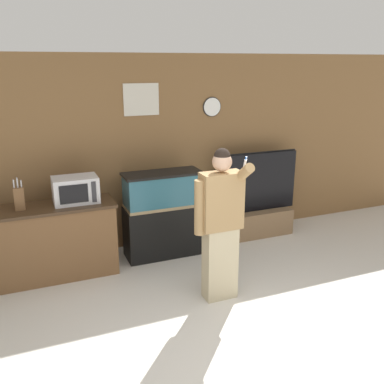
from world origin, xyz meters
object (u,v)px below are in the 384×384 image
Objects in this scene: microwave at (76,190)px; aquarium_on_stand at (163,214)px; tv_on_stand at (258,211)px; knife_block at (19,198)px; person_standing at (220,223)px; counter_island at (52,241)px.

microwave is 0.45× the size of aquarium_on_stand.
microwave is at bearing -175.75° from tv_on_stand.
knife_block is 3.32m from tv_on_stand.
tv_on_stand is at bearing 4.21° from knife_block.
tv_on_stand is at bearing 4.25° from microwave.
person_standing is (1.93, -1.17, -0.16)m from knife_block.
microwave is 0.31× the size of person_standing.
tv_on_stand is (3.24, 0.24, -0.67)m from knife_block.
counter_island is 0.66m from knife_block.
counter_island is 0.91× the size of person_standing.
person_standing is (0.21, -1.27, 0.30)m from aquarium_on_stand.
tv_on_stand is (2.94, 0.22, -0.08)m from counter_island.
microwave is at bearing -177.12° from aquarium_on_stand.
counter_island is 1.20× the size of tv_on_stand.
aquarium_on_stand is (1.72, 0.10, -0.46)m from knife_block.
aquarium_on_stand is at bearing 3.30° from knife_block.
counter_island is 1.33× the size of aquarium_on_stand.
counter_island is at bearing 143.81° from person_standing.
counter_island is 4.14× the size of knife_block.
counter_island is 2.06m from person_standing.
tv_on_stand is at bearing 4.28° from counter_island.
microwave is 2.71m from tv_on_stand.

